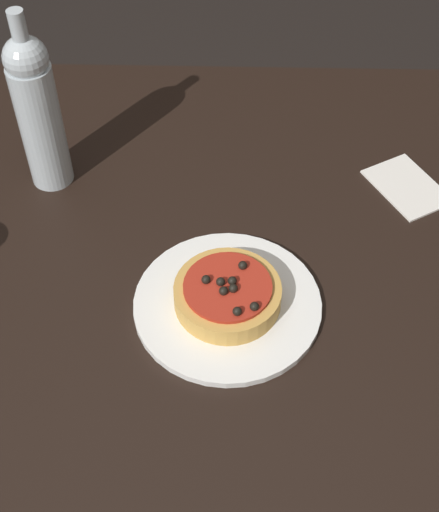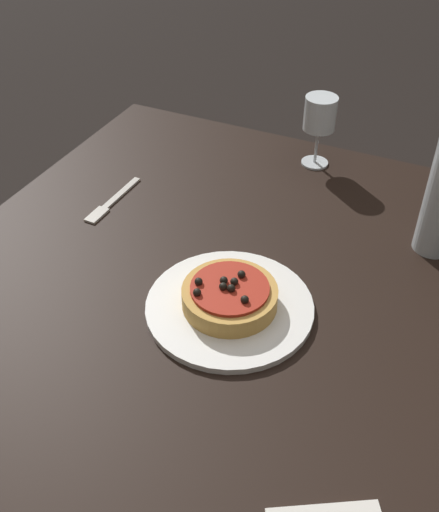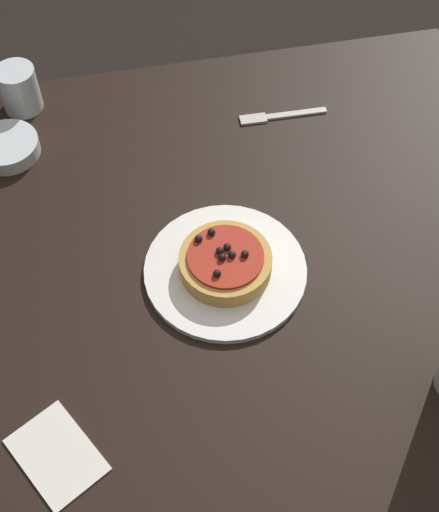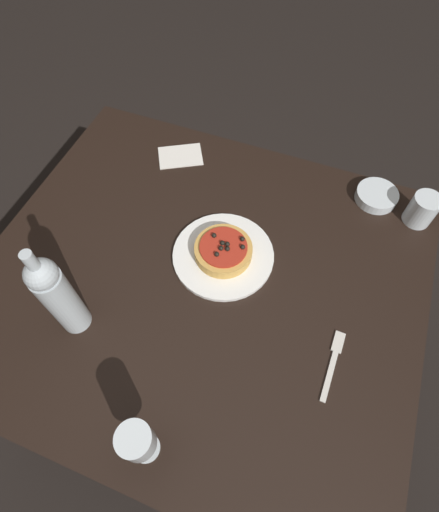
# 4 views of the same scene
# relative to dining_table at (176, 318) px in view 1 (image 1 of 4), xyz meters

# --- Properties ---
(ground_plane) EXTENTS (14.00, 14.00, 0.00)m
(ground_plane) POSITION_rel_dining_table_xyz_m (0.00, 0.00, -0.65)
(ground_plane) COLOR black
(dining_table) EXTENTS (1.23, 1.09, 0.73)m
(dining_table) POSITION_rel_dining_table_xyz_m (0.00, 0.00, 0.00)
(dining_table) COLOR black
(dining_table) RESTS_ON ground_plane
(dinner_plate) EXTENTS (0.29, 0.29, 0.01)m
(dinner_plate) POSITION_rel_dining_table_xyz_m (0.04, 0.09, 0.09)
(dinner_plate) COLOR white
(dinner_plate) RESTS_ON dining_table
(pizza) EXTENTS (0.16, 0.16, 0.05)m
(pizza) POSITION_rel_dining_table_xyz_m (0.04, 0.09, 0.11)
(pizza) COLOR gold
(pizza) RESTS_ON dinner_plate
(wine_bottle) EXTENTS (0.07, 0.07, 0.33)m
(wine_bottle) POSITION_rel_dining_table_xyz_m (-0.25, -0.24, 0.23)
(wine_bottle) COLOR #B2BCC1
(wine_bottle) RESTS_ON dining_table
(paper_napkin) EXTENTS (0.18, 0.16, 0.00)m
(paper_napkin) POSITION_rel_dining_table_xyz_m (-0.24, 0.41, 0.08)
(paper_napkin) COLOR silver
(paper_napkin) RESTS_ON dining_table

